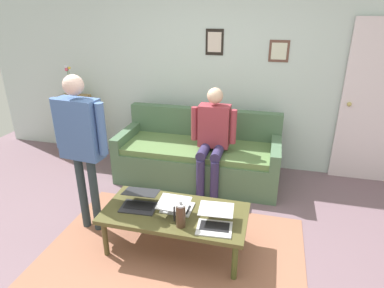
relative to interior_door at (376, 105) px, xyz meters
name	(u,v)px	position (x,y,z in m)	size (l,w,h in m)	color
ground_plane	(168,258)	(2.04, 2.11, -1.02)	(7.68, 7.68, 0.00)	#745964
area_rug	(173,254)	(2.02, 2.06, -1.02)	(2.40, 1.70, 0.01)	#9B634B
back_wall	(216,70)	(2.04, -0.09, 0.33)	(7.04, 0.11, 2.70)	silver
interior_door	(376,105)	(0.00, 0.00, 0.00)	(0.82, 0.09, 2.05)	silver
couch	(199,157)	(2.13, 0.52, -0.72)	(2.08, 0.85, 0.88)	#4C6C4E
coffee_table	(175,215)	(2.02, 1.96, -0.65)	(1.32, 0.64, 0.41)	#4D4924
laptop_left	(140,202)	(2.36, 1.95, -0.57)	(0.35, 0.33, 0.13)	#28282D
laptop_center	(215,221)	(1.62, 2.08, -0.57)	(0.32, 0.36, 0.13)	silver
laptop_right	(176,206)	(2.01, 1.94, -0.57)	(0.29, 0.34, 0.14)	silver
french_press	(181,215)	(1.90, 2.15, -0.50)	(0.10, 0.08, 0.25)	#4C3323
side_shelf	(77,126)	(4.10, 0.26, -0.56)	(0.42, 0.32, 0.94)	olive
flower_vase	(71,86)	(4.10, 0.26, 0.06)	(0.11, 0.10, 0.45)	gray
person_standing	(80,136)	(2.96, 1.87, 0.00)	(0.57, 0.22, 1.60)	#2B373C
person_seated	(213,135)	(1.90, 0.75, -0.30)	(0.55, 0.51, 1.28)	#312A53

